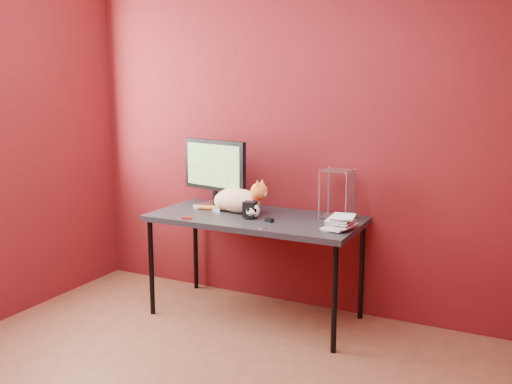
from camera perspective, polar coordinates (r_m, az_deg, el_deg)
The scene contains 11 objects.
room at distance 2.70m, azimuth -10.27°, elevation 5.76°, with size 3.52×3.52×2.61m.
desk at distance 4.06m, azimuth -0.06°, elevation -3.13°, with size 1.50×0.70×0.75m.
monitor at distance 4.30m, azimuth -4.17°, elevation 2.21°, with size 0.59×0.25×0.51m.
cat at distance 4.15m, azimuth -1.79°, elevation -0.82°, with size 0.57×0.26×0.26m.
skull_mug at distance 3.97m, azimuth -0.38°, elevation -1.89°, with size 0.11×0.11×0.10m.
speaker at distance 3.97m, azimuth -0.63°, elevation -1.87°, with size 0.10×0.10×0.12m.
book_stack at distance 3.67m, azimuth 7.62°, elevation 3.97°, with size 0.19×0.23×0.99m.
wire_rack at distance 4.01m, azimuth 8.12°, elevation -0.15°, with size 0.21×0.18×0.35m.
pocket_knife at distance 3.99m, azimuth -6.91°, elevation -2.61°, with size 0.07×0.02×0.01m, color #B1140D.
black_gadget at distance 3.88m, azimuth 1.33°, elevation -2.82°, with size 0.06×0.03×0.03m, color black.
washer at distance 3.71m, azimuth 0.71°, elevation -3.63°, with size 0.05×0.05×0.00m, color #A5A5A9.
Camera 1 is at (1.61, -2.16, 1.67)m, focal length 40.00 mm.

